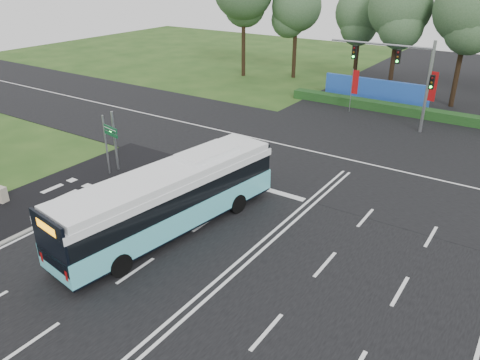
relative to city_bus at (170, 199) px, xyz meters
name	(u,v)px	position (x,y,z in m)	size (l,w,h in m)	color
ground	(261,242)	(4.26, 1.52, -1.78)	(120.00, 120.00, 0.00)	#234517
road_main	(261,242)	(4.26, 1.52, -1.76)	(20.00, 120.00, 0.04)	black
road_cross	(355,161)	(4.26, 13.52, -1.76)	(120.00, 14.00, 0.05)	black
bike_path	(45,199)	(-8.24, -1.48, -1.75)	(5.00, 18.00, 0.06)	black
kerb_strip	(72,210)	(-5.84, -1.48, -1.72)	(0.25, 18.00, 0.12)	gray
city_bus	(170,199)	(0.00, 0.00, 0.00)	(4.22, 12.57, 3.54)	#5DCED9
pedestrian_signal	(114,139)	(-7.87, 3.65, 0.35)	(0.36, 0.44, 3.89)	gray
street_sign	(108,139)	(-7.51, 2.88, 0.66)	(1.48, 0.36, 3.85)	gray
utility_cabinet	(1,195)	(-9.83, -3.03, -1.32)	(0.55, 0.46, 0.92)	#BAAD96
banner_flag_left	(354,84)	(-0.21, 24.06, 0.75)	(0.57, 0.13, 3.84)	gray
banner_flag_mid	(431,90)	(6.07, 24.41, 1.10)	(0.65, 0.14, 4.41)	gray
traffic_light_gantry	(406,70)	(4.47, 22.02, 2.88)	(8.41, 0.28, 7.00)	gray
hedge	(409,111)	(4.26, 26.02, -1.38)	(22.00, 1.20, 0.80)	#173B15
blue_hoarding	(375,91)	(0.26, 28.52, -0.68)	(10.00, 0.30, 2.20)	#214FB5
eucalyptus_row	(436,8)	(3.61, 32.46, 6.59)	(47.93, 9.16, 12.71)	black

